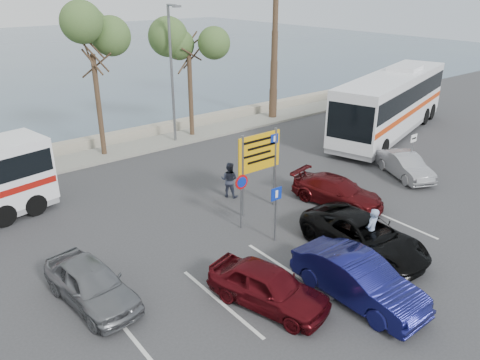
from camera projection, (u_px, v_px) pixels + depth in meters
ground at (293, 247)px, 17.74m from camera, size 120.00×120.00×0.00m
kerb_strip at (129, 149)px, 27.84m from camera, size 44.00×2.40×0.15m
seawall at (114, 138)px, 29.20m from camera, size 48.00×0.80×0.60m
tree_mid at (90, 36)px, 24.42m from camera, size 3.20×3.20×8.00m
tree_right at (188, 38)px, 28.02m from camera, size 3.20×3.20×7.40m
street_lamp_right at (172, 68)px, 27.43m from camera, size 0.45×1.15×8.01m
direction_sign at (259, 158)px, 19.67m from camera, size 2.20×0.12×3.60m
sign_no_stop at (241, 193)px, 18.51m from camera, size 0.60×0.08×2.35m
sign_parking at (276, 207)px, 17.62m from camera, size 0.50×0.07×2.25m
sign_taxi at (412, 149)px, 23.83m from camera, size 0.50×0.07×2.20m
lane_markings at (289, 269)px, 16.36m from camera, size 12.02×4.20×0.01m
coach_bus_right at (391, 105)px, 30.20m from camera, size 13.61×6.51×4.16m
car_silver_a at (91, 284)px, 14.45m from camera, size 2.06×4.13×1.35m
car_blue at (358, 279)px, 14.57m from camera, size 1.62×4.49×1.47m
car_maroon at (337, 191)px, 20.97m from camera, size 2.56×4.51×1.23m
car_red at (268, 286)px, 14.34m from camera, size 2.61×4.21×1.34m
suv_black at (364, 236)px, 17.16m from camera, size 2.55×5.09×1.38m
car_silver_b at (405, 165)px, 23.92m from camera, size 2.71×3.96×1.24m
pedestrian_near at (371, 231)px, 17.07m from camera, size 0.70×0.52×1.78m
pedestrian_far at (229, 180)px, 21.61m from camera, size 0.98×1.03×1.68m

